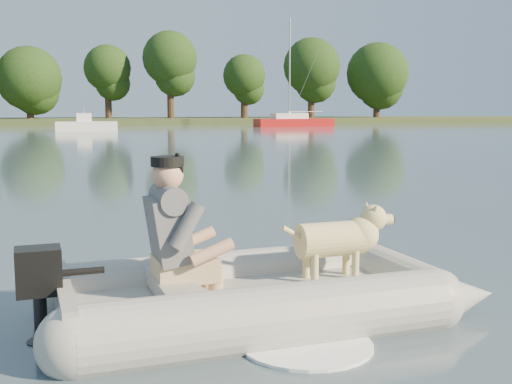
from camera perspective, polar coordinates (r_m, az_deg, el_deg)
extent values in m
plane|color=#4F616B|center=(5.69, 4.94, -10.47)|extent=(160.00, 160.00, 0.00)
cube|color=#47512D|center=(67.20, -10.86, 6.17)|extent=(160.00, 12.00, 0.70)
cylinder|color=#332316|center=(67.01, -19.43, 6.92)|extent=(0.70, 0.70, 2.94)
sphere|color=#2A4517|center=(67.07, -19.55, 9.50)|extent=(6.27, 6.27, 6.27)
cylinder|color=#332316|center=(67.12, -12.98, 7.47)|extent=(0.70, 0.70, 3.67)
sphere|color=#2A4517|center=(67.23, -13.08, 10.69)|extent=(4.69, 4.69, 4.69)
cylinder|color=#332316|center=(65.54, -7.60, 7.87)|extent=(0.70, 0.70, 4.29)
sphere|color=#2A4517|center=(65.71, -7.67, 11.72)|extent=(5.43, 5.43, 5.43)
cylinder|color=#332316|center=(66.85, -1.05, 7.46)|extent=(0.70, 0.70, 3.21)
sphere|color=#2A4517|center=(66.92, -1.06, 10.29)|extent=(4.41, 4.41, 4.41)
cylinder|color=#332316|center=(69.25, 4.92, 7.74)|extent=(0.70, 0.70, 3.94)
sphere|color=#2A4517|center=(69.38, 4.96, 11.09)|extent=(6.03, 6.03, 6.03)
cylinder|color=#332316|center=(72.09, 10.67, 7.47)|extent=(0.70, 0.70, 3.52)
sphere|color=#2A4517|center=(72.18, 10.74, 10.34)|extent=(6.68, 6.68, 6.68)
cube|color=#A51213|center=(57.60, 3.39, 6.09)|extent=(7.17, 2.85, 0.87)
cube|color=white|center=(57.43, 2.98, 6.74)|extent=(3.21, 1.90, 0.52)
cylinder|color=#A5A5AA|center=(57.52, 3.01, 10.88)|extent=(0.14, 0.14, 8.72)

